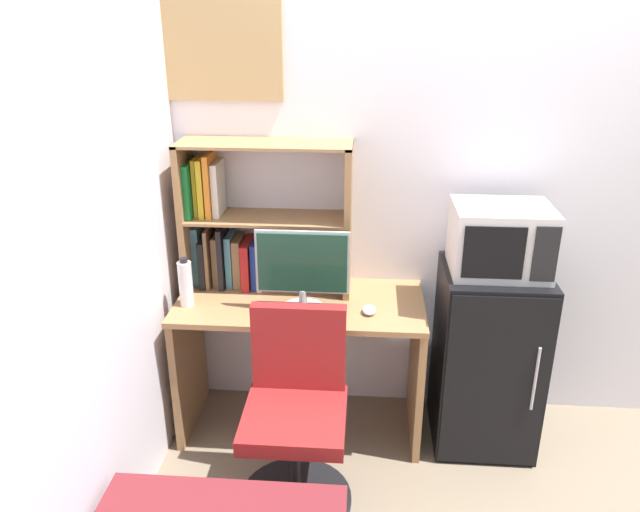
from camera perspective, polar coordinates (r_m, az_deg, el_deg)
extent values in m
cube|color=silver|center=(3.28, 22.88, 6.55)|extent=(6.40, 0.04, 2.60)
cube|color=#997047|center=(3.04, -1.84, -4.36)|extent=(1.21, 0.57, 0.03)
cube|color=#997047|center=(3.33, -12.04, -9.65)|extent=(0.04, 0.52, 0.72)
cube|color=#997047|center=(3.22, 8.90, -10.60)|extent=(0.04, 0.52, 0.72)
cube|color=#997047|center=(3.14, -12.21, 3.68)|extent=(0.03, 0.27, 0.75)
cube|color=#997047|center=(3.01, 2.62, 3.39)|extent=(0.03, 0.27, 0.75)
cube|color=#997047|center=(2.95, -5.18, 10.33)|extent=(0.83, 0.27, 0.01)
cube|color=#997047|center=(3.05, -4.94, 3.53)|extent=(0.77, 0.27, 0.01)
cube|color=teal|center=(3.23, -11.15, 0.22)|extent=(0.04, 0.15, 0.31)
cube|color=black|center=(3.22, -10.55, -0.41)|extent=(0.03, 0.20, 0.25)
cube|color=brown|center=(3.21, -10.11, 0.08)|extent=(0.02, 0.20, 0.31)
cube|color=brown|center=(3.22, -9.42, -0.26)|extent=(0.03, 0.16, 0.26)
cube|color=black|center=(3.19, -8.90, 0.11)|extent=(0.03, 0.21, 0.32)
cube|color=teal|center=(3.20, -8.23, -0.24)|extent=(0.03, 0.17, 0.27)
cube|color=brown|center=(3.19, -7.50, -0.42)|extent=(0.04, 0.18, 0.25)
cube|color=#B21E1E|center=(3.17, -6.68, -0.63)|extent=(0.04, 0.21, 0.24)
cube|color=navy|center=(3.17, -5.94, -0.59)|extent=(0.03, 0.19, 0.24)
cube|color=silver|center=(3.16, -5.44, -0.34)|extent=(0.02, 0.20, 0.28)
cube|color=#197233|center=(3.10, -11.79, 6.17)|extent=(0.03, 0.23, 0.27)
cube|color=gold|center=(3.11, -11.20, 6.42)|extent=(0.02, 0.17, 0.28)
cube|color=gold|center=(3.09, -10.68, 6.41)|extent=(0.03, 0.19, 0.29)
cube|color=orange|center=(3.08, -10.06, 6.59)|extent=(0.03, 0.20, 0.31)
cube|color=silver|center=(3.08, -9.42, 6.23)|extent=(0.03, 0.17, 0.26)
cylinder|color=#B7B7BC|center=(2.93, -1.60, -4.89)|extent=(0.21, 0.21, 0.02)
cylinder|color=#B7B7BC|center=(2.91, -1.61, -3.98)|extent=(0.04, 0.04, 0.09)
cube|color=#B7B7BC|center=(2.84, -1.64, -0.57)|extent=(0.44, 0.01, 0.31)
cube|color=#193D2D|center=(2.83, -1.65, -0.61)|extent=(0.41, 0.02, 0.28)
cube|color=#333338|center=(2.92, -1.85, -5.03)|extent=(0.44, 0.12, 0.02)
ellipsoid|color=silver|center=(2.91, 4.57, -5.02)|extent=(0.07, 0.09, 0.03)
cylinder|color=silver|center=(3.01, -12.34, -2.54)|extent=(0.07, 0.07, 0.22)
cylinder|color=black|center=(2.96, -12.53, -0.39)|extent=(0.04, 0.04, 0.02)
cube|color=black|center=(3.21, 15.17, -8.99)|extent=(0.49, 0.48, 0.93)
cube|color=black|center=(3.00, 15.97, -11.40)|extent=(0.47, 0.01, 0.90)
cylinder|color=#B2B2B7|center=(3.01, 19.34, -10.73)|extent=(0.01, 0.01, 0.33)
cube|color=silver|center=(2.94, 16.37, 1.51)|extent=(0.44, 0.35, 0.32)
cube|color=black|center=(2.77, 15.81, 0.26)|extent=(0.26, 0.01, 0.24)
cube|color=black|center=(2.82, 20.18, 0.13)|extent=(0.11, 0.01, 0.25)
cylinder|color=black|center=(2.99, -2.24, -21.56)|extent=(0.50, 0.50, 0.04)
cylinder|color=black|center=(2.85, -2.31, -18.54)|extent=(0.04, 0.04, 0.42)
cube|color=maroon|center=(2.71, -2.38, -14.88)|extent=(0.44, 0.44, 0.07)
cube|color=maroon|center=(2.74, -1.98, -8.42)|extent=(0.41, 0.06, 0.40)
cube|color=tan|center=(3.07, -9.83, 18.58)|extent=(0.65, 0.02, 0.49)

